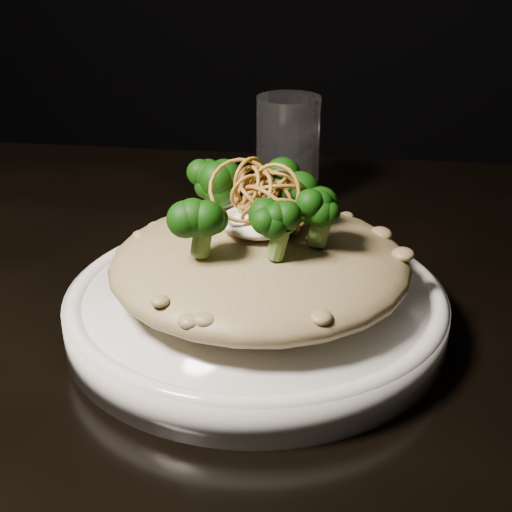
% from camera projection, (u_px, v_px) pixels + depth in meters
% --- Properties ---
extents(table, '(1.10, 0.80, 0.75)m').
position_uv_depth(table, '(225.00, 411.00, 0.55)').
color(table, black).
rests_on(table, ground).
extents(plate, '(0.26, 0.26, 0.03)m').
position_uv_depth(plate, '(256.00, 309.00, 0.50)').
color(plate, silver).
rests_on(plate, table).
extents(risotto, '(0.21, 0.21, 0.05)m').
position_uv_depth(risotto, '(260.00, 263.00, 0.49)').
color(risotto, brown).
rests_on(risotto, plate).
extents(broccoli, '(0.11, 0.11, 0.04)m').
position_uv_depth(broccoli, '(251.00, 207.00, 0.47)').
color(broccoli, black).
rests_on(broccoli, risotto).
extents(cheese, '(0.05, 0.05, 0.02)m').
position_uv_depth(cheese, '(260.00, 221.00, 0.47)').
color(cheese, white).
rests_on(cheese, risotto).
extents(shallots, '(0.05, 0.05, 0.03)m').
position_uv_depth(shallots, '(264.00, 189.00, 0.46)').
color(shallots, '#8D5D1D').
rests_on(shallots, cheese).
extents(drinking_glass, '(0.06, 0.06, 0.11)m').
position_uv_depth(drinking_glass, '(288.00, 152.00, 0.70)').
color(drinking_glass, white).
rests_on(drinking_glass, table).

